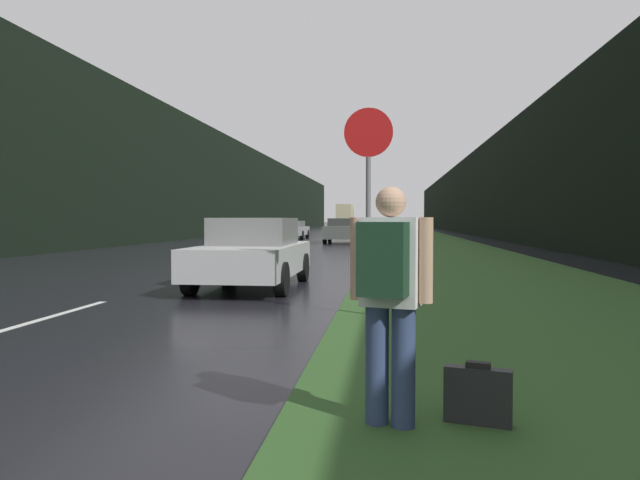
{
  "coord_description": "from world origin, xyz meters",
  "views": [
    {
      "loc": [
        4.8,
        -1.19,
        1.39
      ],
      "look_at": [
        2.88,
        14.61,
        0.82
      ],
      "focal_mm": 32.0,
      "sensor_mm": 36.0,
      "label": 1
    }
  ],
  "objects_px": {
    "stop_sign": "(368,188)",
    "car_passing_far": "(342,230)",
    "hitchhiker_with_backpack": "(389,290)",
    "car_passing_near": "(253,253)",
    "suitcase": "(478,397)",
    "delivery_truck": "(345,216)",
    "car_oncoming": "(293,230)"
  },
  "relations": [
    {
      "from": "car_oncoming",
      "to": "delivery_truck",
      "type": "height_order",
      "value": "delivery_truck"
    },
    {
      "from": "hitchhiker_with_backpack",
      "to": "suitcase",
      "type": "relative_size",
      "value": 3.55
    },
    {
      "from": "stop_sign",
      "to": "car_oncoming",
      "type": "relative_size",
      "value": 0.69
    },
    {
      "from": "hitchhiker_with_backpack",
      "to": "car_oncoming",
      "type": "bearing_deg",
      "value": 114.94
    },
    {
      "from": "car_passing_near",
      "to": "car_oncoming",
      "type": "bearing_deg",
      "value": -82.0
    },
    {
      "from": "suitcase",
      "to": "delivery_truck",
      "type": "relative_size",
      "value": 0.06
    },
    {
      "from": "car_oncoming",
      "to": "hitchhiker_with_backpack",
      "type": "bearing_deg",
      "value": -79.39
    },
    {
      "from": "suitcase",
      "to": "car_passing_near",
      "type": "bearing_deg",
      "value": 128.43
    },
    {
      "from": "hitchhiker_with_backpack",
      "to": "car_passing_near",
      "type": "height_order",
      "value": "hitchhiker_with_backpack"
    },
    {
      "from": "car_oncoming",
      "to": "delivery_truck",
      "type": "xyz_separation_m",
      "value": [
        -0.0,
        48.4,
        1.27
      ]
    },
    {
      "from": "hitchhiker_with_backpack",
      "to": "car_passing_near",
      "type": "bearing_deg",
      "value": 124.27
    },
    {
      "from": "suitcase",
      "to": "car_passing_far",
      "type": "distance_m",
      "value": 29.95
    },
    {
      "from": "car_passing_near",
      "to": "delivery_truck",
      "type": "distance_m",
      "value": 77.27
    },
    {
      "from": "stop_sign",
      "to": "car_passing_far",
      "type": "distance_m",
      "value": 25.54
    },
    {
      "from": "car_passing_far",
      "to": "delivery_truck",
      "type": "distance_m",
      "value": 55.11
    },
    {
      "from": "suitcase",
      "to": "car_passing_near",
      "type": "height_order",
      "value": "car_passing_near"
    },
    {
      "from": "car_passing_far",
      "to": "car_oncoming",
      "type": "relative_size",
      "value": 1.0
    },
    {
      "from": "suitcase",
      "to": "delivery_truck",
      "type": "distance_m",
      "value": 85.05
    },
    {
      "from": "hitchhiker_with_backpack",
      "to": "car_passing_near",
      "type": "xyz_separation_m",
      "value": [
        -2.78,
        7.68,
        -0.22
      ]
    },
    {
      "from": "stop_sign",
      "to": "car_passing_near",
      "type": "bearing_deg",
      "value": 127.8
    },
    {
      "from": "car_passing_near",
      "to": "hitchhiker_with_backpack",
      "type": "bearing_deg",
      "value": 109.94
    },
    {
      "from": "delivery_truck",
      "to": "car_passing_far",
      "type": "bearing_deg",
      "value": -85.8
    },
    {
      "from": "car_passing_far",
      "to": "car_oncoming",
      "type": "height_order",
      "value": "car_passing_far"
    },
    {
      "from": "car_passing_far",
      "to": "delivery_truck",
      "type": "xyz_separation_m",
      "value": [
        -4.04,
        54.95,
        1.21
      ]
    },
    {
      "from": "delivery_truck",
      "to": "suitcase",
      "type": "bearing_deg",
      "value": -84.99
    },
    {
      "from": "hitchhiker_with_backpack",
      "to": "car_passing_near",
      "type": "relative_size",
      "value": 0.39
    },
    {
      "from": "stop_sign",
      "to": "delivery_truck",
      "type": "bearing_deg",
      "value": 94.64
    },
    {
      "from": "car_passing_near",
      "to": "delivery_truck",
      "type": "height_order",
      "value": "delivery_truck"
    },
    {
      "from": "stop_sign",
      "to": "suitcase",
      "type": "relative_size",
      "value": 6.6
    },
    {
      "from": "stop_sign",
      "to": "delivery_truck",
      "type": "xyz_separation_m",
      "value": [
        -6.52,
        80.35,
        0.1
      ]
    },
    {
      "from": "suitcase",
      "to": "delivery_truck",
      "type": "height_order",
      "value": "delivery_truck"
    },
    {
      "from": "suitcase",
      "to": "car_oncoming",
      "type": "relative_size",
      "value": 0.1
    }
  ]
}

